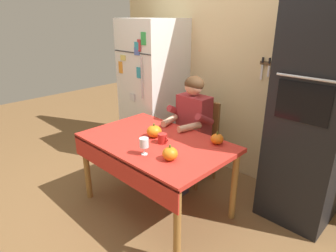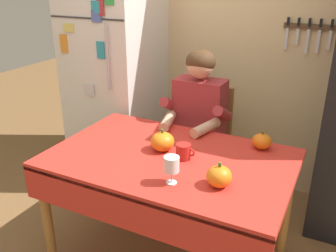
{
  "view_description": "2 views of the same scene",
  "coord_description": "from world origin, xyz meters",
  "px_view_note": "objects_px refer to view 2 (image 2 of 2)",
  "views": [
    {
      "loc": [
        1.83,
        -1.6,
        1.85
      ],
      "look_at": [
        0.1,
        0.17,
        0.89
      ],
      "focal_mm": 31.18,
      "sensor_mm": 36.0,
      "label": 1
    },
    {
      "loc": [
        0.85,
        -1.62,
        1.72
      ],
      "look_at": [
        -0.05,
        0.18,
        0.89
      ],
      "focal_mm": 39.49,
      "sensor_mm": 36.0,
      "label": 2
    }
  ],
  "objects_px": {
    "pumpkin_large": "(162,142)",
    "pumpkin_medium": "(219,176)",
    "chair_behind_person": "(204,140)",
    "coffee_mug": "(184,152)",
    "refrigerator": "(116,76)",
    "wine_glass": "(172,165)",
    "dining_table": "(168,170)",
    "seated_person": "(196,121)",
    "pumpkin_small": "(262,141)"
  },
  "relations": [
    {
      "from": "dining_table",
      "to": "pumpkin_small",
      "type": "relative_size",
      "value": 11.81
    },
    {
      "from": "coffee_mug",
      "to": "pumpkin_medium",
      "type": "height_order",
      "value": "pumpkin_medium"
    },
    {
      "from": "chair_behind_person",
      "to": "pumpkin_medium",
      "type": "bearing_deg",
      "value": -65.06
    },
    {
      "from": "coffee_mug",
      "to": "pumpkin_medium",
      "type": "xyz_separation_m",
      "value": [
        0.28,
        -0.19,
        0.01
      ]
    },
    {
      "from": "wine_glass",
      "to": "pumpkin_medium",
      "type": "relative_size",
      "value": 1.13
    },
    {
      "from": "pumpkin_large",
      "to": "coffee_mug",
      "type": "bearing_deg",
      "value": -15.06
    },
    {
      "from": "refrigerator",
      "to": "chair_behind_person",
      "type": "relative_size",
      "value": 1.94
    },
    {
      "from": "seated_person",
      "to": "pumpkin_large",
      "type": "relative_size",
      "value": 8.7
    },
    {
      "from": "pumpkin_small",
      "to": "wine_glass",
      "type": "bearing_deg",
      "value": -117.08
    },
    {
      "from": "pumpkin_large",
      "to": "pumpkin_medium",
      "type": "height_order",
      "value": "pumpkin_large"
    },
    {
      "from": "dining_table",
      "to": "pumpkin_medium",
      "type": "height_order",
      "value": "pumpkin_medium"
    },
    {
      "from": "chair_behind_person",
      "to": "pumpkin_large",
      "type": "height_order",
      "value": "chair_behind_person"
    },
    {
      "from": "refrigerator",
      "to": "seated_person",
      "type": "distance_m",
      "value": 0.93
    },
    {
      "from": "chair_behind_person",
      "to": "coffee_mug",
      "type": "height_order",
      "value": "chair_behind_person"
    },
    {
      "from": "refrigerator",
      "to": "pumpkin_large",
      "type": "bearing_deg",
      "value": -42.83
    },
    {
      "from": "dining_table",
      "to": "pumpkin_small",
      "type": "bearing_deg",
      "value": 38.8
    },
    {
      "from": "seated_person",
      "to": "chair_behind_person",
      "type": "bearing_deg",
      "value": 90.0
    },
    {
      "from": "dining_table",
      "to": "seated_person",
      "type": "xyz_separation_m",
      "value": [
        -0.08,
        0.6,
        0.08
      ]
    },
    {
      "from": "refrigerator",
      "to": "pumpkin_small",
      "type": "bearing_deg",
      "value": -20.37
    },
    {
      "from": "chair_behind_person",
      "to": "wine_glass",
      "type": "height_order",
      "value": "chair_behind_person"
    },
    {
      "from": "refrigerator",
      "to": "chair_behind_person",
      "type": "distance_m",
      "value": 0.96
    },
    {
      "from": "refrigerator",
      "to": "pumpkin_small",
      "type": "distance_m",
      "value": 1.5
    },
    {
      "from": "wine_glass",
      "to": "chair_behind_person",
      "type": "bearing_deg",
      "value": 102.05
    },
    {
      "from": "refrigerator",
      "to": "pumpkin_large",
      "type": "relative_size",
      "value": 12.58
    },
    {
      "from": "refrigerator",
      "to": "wine_glass",
      "type": "distance_m",
      "value": 1.57
    },
    {
      "from": "wine_glass",
      "to": "pumpkin_large",
      "type": "xyz_separation_m",
      "value": [
        -0.21,
        0.31,
        -0.05
      ]
    },
    {
      "from": "pumpkin_small",
      "to": "seated_person",
      "type": "bearing_deg",
      "value": 155.58
    },
    {
      "from": "seated_person",
      "to": "wine_glass",
      "type": "bearing_deg",
      "value": -75.37
    },
    {
      "from": "seated_person",
      "to": "coffee_mug",
      "type": "relative_size",
      "value": 10.9
    },
    {
      "from": "wine_glass",
      "to": "pumpkin_medium",
      "type": "xyz_separation_m",
      "value": [
        0.22,
        0.08,
        -0.05
      ]
    },
    {
      "from": "refrigerator",
      "to": "wine_glass",
      "type": "height_order",
      "value": "refrigerator"
    },
    {
      "from": "pumpkin_medium",
      "to": "refrigerator",
      "type": "bearing_deg",
      "value": 141.52
    },
    {
      "from": "dining_table",
      "to": "wine_glass",
      "type": "distance_m",
      "value": 0.34
    },
    {
      "from": "chair_behind_person",
      "to": "pumpkin_large",
      "type": "bearing_deg",
      "value": -89.5
    },
    {
      "from": "pumpkin_large",
      "to": "chair_behind_person",
      "type": "bearing_deg",
      "value": 90.5
    },
    {
      "from": "refrigerator",
      "to": "pumpkin_medium",
      "type": "relative_size",
      "value": 13.71
    },
    {
      "from": "wine_glass",
      "to": "pumpkin_small",
      "type": "xyz_separation_m",
      "value": [
        0.31,
        0.61,
        -0.06
      ]
    },
    {
      "from": "refrigerator",
      "to": "pumpkin_large",
      "type": "distance_m",
      "value": 1.2
    },
    {
      "from": "coffee_mug",
      "to": "pumpkin_medium",
      "type": "distance_m",
      "value": 0.34
    },
    {
      "from": "coffee_mug",
      "to": "pumpkin_small",
      "type": "distance_m",
      "value": 0.5
    },
    {
      "from": "chair_behind_person",
      "to": "pumpkin_medium",
      "type": "relative_size",
      "value": 7.08
    },
    {
      "from": "chair_behind_person",
      "to": "pumpkin_small",
      "type": "relative_size",
      "value": 7.84
    },
    {
      "from": "seated_person",
      "to": "pumpkin_small",
      "type": "height_order",
      "value": "seated_person"
    },
    {
      "from": "seated_person",
      "to": "pumpkin_medium",
      "type": "bearing_deg",
      "value": -59.89
    },
    {
      "from": "dining_table",
      "to": "chair_behind_person",
      "type": "height_order",
      "value": "chair_behind_person"
    },
    {
      "from": "chair_behind_person",
      "to": "pumpkin_large",
      "type": "distance_m",
      "value": 0.78
    },
    {
      "from": "refrigerator",
      "to": "coffee_mug",
      "type": "height_order",
      "value": "refrigerator"
    },
    {
      "from": "wine_glass",
      "to": "pumpkin_large",
      "type": "height_order",
      "value": "wine_glass"
    },
    {
      "from": "dining_table",
      "to": "pumpkin_small",
      "type": "distance_m",
      "value": 0.59
    },
    {
      "from": "seated_person",
      "to": "coffee_mug",
      "type": "xyz_separation_m",
      "value": [
        0.16,
        -0.58,
        0.05
      ]
    }
  ]
}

